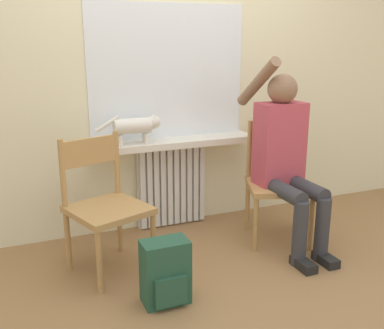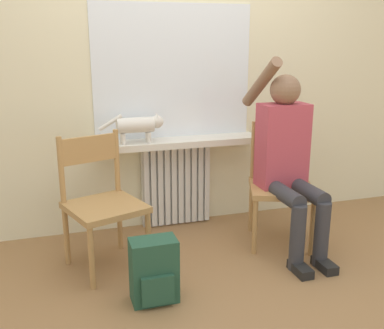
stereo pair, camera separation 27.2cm
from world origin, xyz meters
TOP-DOWN VIEW (x-y plane):
  - ground_plane at (0.00, 0.00)m, footprint 12.00×12.00m
  - wall_with_window at (0.00, 1.23)m, footprint 7.00×0.06m
  - radiator at (-0.00, 1.15)m, footprint 0.56×0.08m
  - windowsill at (0.00, 1.08)m, footprint 1.29×0.24m
  - window_glass at (0.00, 1.20)m, footprint 1.24×0.01m
  - chair_left at (-0.65, 0.61)m, footprint 0.57×0.57m
  - chair_right at (0.65, 0.61)m, footprint 0.58×0.58m
  - person at (0.63, 0.51)m, footprint 0.36×0.97m
  - cat at (-0.31, 1.04)m, footprint 0.48×0.11m
  - backpack at (-0.43, 0.08)m, footprint 0.27×0.19m

SIDE VIEW (x-z plane):
  - ground_plane at x=0.00m, z-range 0.00..0.00m
  - backpack at x=-0.43m, z-range 0.00..0.38m
  - radiator at x=0.00m, z-range 0.00..0.67m
  - chair_left at x=-0.65m, z-range 0.01..0.89m
  - chair_right at x=0.65m, z-range 0.01..0.89m
  - person at x=0.63m, z-range 0.01..1.37m
  - windowsill at x=0.00m, z-range 0.67..0.72m
  - cat at x=-0.31m, z-range 0.75..0.97m
  - window_glass at x=0.00m, z-range 0.72..1.73m
  - wall_with_window at x=0.00m, z-range 0.00..2.70m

